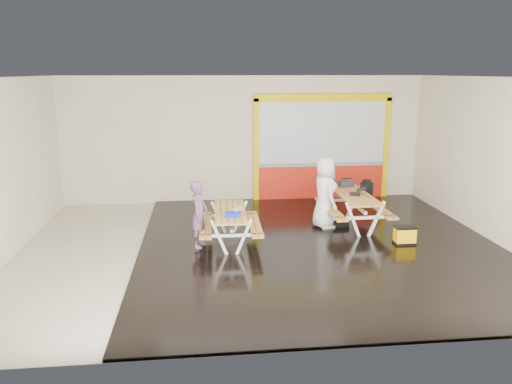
{
  "coord_description": "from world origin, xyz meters",
  "views": [
    {
      "loc": [
        -1.17,
        -9.85,
        3.62
      ],
      "look_at": [
        0.0,
        0.9,
        1.0
      ],
      "focal_mm": 35.16,
      "sensor_mm": 36.0,
      "label": 1
    }
  ],
  "objects": [
    {
      "name": "blue_pouch",
      "position": [
        -0.6,
        -0.12,
        0.79
      ],
      "size": [
        0.31,
        0.23,
        0.09
      ],
      "primitive_type": "cube",
      "rotation": [
        0.0,
        0.0,
        -0.08
      ],
      "color": "#1323C0",
      "rests_on": "picnic_table_left"
    },
    {
      "name": "person_left",
      "position": [
        -1.26,
        0.01,
        0.78
      ],
      "size": [
        0.46,
        0.58,
        1.38
      ],
      "primitive_type": "imported",
      "rotation": [
        0.0,
        0.0,
        1.29
      ],
      "color": "#684763",
      "rests_on": "deck"
    },
    {
      "name": "laptop_right",
      "position": [
        2.4,
        1.15,
        0.87
      ],
      "size": [
        0.44,
        0.41,
        0.16
      ],
      "color": "black",
      "rests_on": "picnic_table_right"
    },
    {
      "name": "fluke_bag",
      "position": [
        3.05,
        -0.17,
        0.23
      ],
      "size": [
        0.44,
        0.29,
        0.38
      ],
      "color": "black",
      "rests_on": "deck"
    },
    {
      "name": "laptop_left",
      "position": [
        -0.55,
        0.05,
        0.8
      ],
      "size": [
        0.37,
        0.35,
        0.14
      ],
      "color": "silver",
      "rests_on": "picnic_table_left"
    },
    {
      "name": "picnic_table_right",
      "position": [
        2.34,
        1.18,
        0.63
      ],
      "size": [
        1.43,
        2.08,
        0.82
      ],
      "color": "#B68137",
      "rests_on": "deck"
    },
    {
      "name": "picnic_table_left",
      "position": [
        -0.61,
        0.31,
        0.58
      ],
      "size": [
        1.32,
        1.9,
        0.75
      ],
      "color": "#B68137",
      "rests_on": "deck"
    },
    {
      "name": "kiosk",
      "position": [
        2.2,
        3.93,
        1.44
      ],
      "size": [
        3.88,
        0.16,
        3.0
      ],
      "color": "red",
      "rests_on": "room"
    },
    {
      "name": "person_right",
      "position": [
        1.64,
        1.2,
        0.86
      ],
      "size": [
        0.67,
        0.9,
        1.66
      ],
      "primitive_type": "imported",
      "rotation": [
        0.0,
        0.0,
        1.75
      ],
      "color": "white",
      "rests_on": "deck"
    },
    {
      "name": "room",
      "position": [
        0.0,
        0.0,
        1.75
      ],
      "size": [
        10.02,
        8.02,
        3.52
      ],
      "color": "beige",
      "rests_on": "ground"
    },
    {
      "name": "dark_case",
      "position": [
        2.02,
        1.21,
        0.12
      ],
      "size": [
        0.41,
        0.33,
        0.14
      ],
      "primitive_type": "cube",
      "rotation": [
        0.0,
        0.0,
        0.16
      ],
      "color": "black",
      "rests_on": "deck"
    },
    {
      "name": "deck",
      "position": [
        1.25,
        0.0,
        0.03
      ],
      "size": [
        7.5,
        7.98,
        0.05
      ],
      "primitive_type": "cube",
      "color": "black",
      "rests_on": "room"
    },
    {
      "name": "backpack",
      "position": [
        2.85,
        1.83,
        0.74
      ],
      "size": [
        0.36,
        0.29,
        0.53
      ],
      "color": "black",
      "rests_on": "picnic_table_right"
    },
    {
      "name": "toolbox",
      "position": [
        2.36,
        1.96,
        0.9
      ],
      "size": [
        0.41,
        0.29,
        0.22
      ],
      "color": "black",
      "rests_on": "picnic_table_right"
    }
  ]
}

